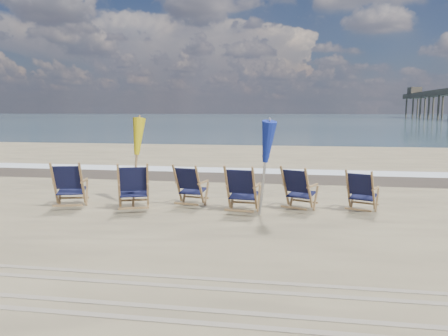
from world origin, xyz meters
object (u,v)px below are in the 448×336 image
object	(u,v)px
beach_chair_0	(82,185)
beach_chair_1	(148,187)
beach_chair_2	(200,186)
umbrella_blue	(264,145)
beach_chair_3	(255,191)
beach_chair_4	(309,190)
umbrella_yellow	(135,140)
beach_chair_5	(373,193)

from	to	relation	value
beach_chair_0	beach_chair_1	bearing A→B (deg)	165.33
beach_chair_2	umbrella_blue	size ratio (longest dim) A/B	0.50
beach_chair_2	umbrella_blue	xyz separation A→B (m)	(1.50, -0.60, 1.01)
beach_chair_0	beach_chair_3	size ratio (longest dim) A/B	1.02
beach_chair_4	umbrella_blue	world-z (taller)	umbrella_blue
beach_chair_3	beach_chair_4	bearing A→B (deg)	-153.61
umbrella_yellow	umbrella_blue	xyz separation A→B (m)	(2.99, -0.58, -0.02)
beach_chair_5	umbrella_yellow	distance (m)	5.38
beach_chair_1	umbrella_blue	size ratio (longest dim) A/B	0.54
beach_chair_1	beach_chair_3	distance (m)	2.36
beach_chair_5	umbrella_blue	world-z (taller)	umbrella_blue
beach_chair_1	umbrella_yellow	world-z (taller)	umbrella_yellow
beach_chair_2	beach_chair_4	xyz separation A→B (m)	(2.43, -0.10, 0.01)
beach_chair_5	umbrella_blue	distance (m)	2.57
umbrella_yellow	umbrella_blue	size ratio (longest dim) A/B	1.01
umbrella_yellow	umbrella_blue	world-z (taller)	umbrella_yellow
umbrella_blue	beach_chair_1	bearing A→B (deg)	177.37
beach_chair_1	beach_chair_2	distance (m)	1.17
beach_chair_2	beach_chair_3	distance (m)	1.39
beach_chair_4	umbrella_blue	distance (m)	1.46
beach_chair_1	umbrella_yellow	bearing A→B (deg)	-66.14
beach_chair_1	umbrella_blue	xyz separation A→B (m)	(2.56, -0.12, 0.96)
beach_chair_1	umbrella_blue	bearing A→B (deg)	157.74
beach_chair_4	umbrella_yellow	xyz separation A→B (m)	(-3.93, 0.07, 1.02)
beach_chair_3	umbrella_blue	xyz separation A→B (m)	(0.20, -0.12, 0.97)
beach_chair_0	beach_chair_1	xyz separation A→B (m)	(1.54, 0.01, 0.00)
beach_chair_0	beach_chair_5	size ratio (longest dim) A/B	1.14
beach_chair_1	beach_chair_5	bearing A→B (deg)	165.83
beach_chair_1	beach_chair_5	xyz separation A→B (m)	(4.84, 0.46, -0.07)
beach_chair_0	beach_chair_4	xyz separation A→B (m)	(5.03, 0.40, -0.04)
beach_chair_0	umbrella_blue	size ratio (longest dim) A/B	0.54
beach_chair_4	beach_chair_5	distance (m)	1.35
beach_chair_5	beach_chair_3	bearing A→B (deg)	33.82
beach_chair_0	beach_chair_3	distance (m)	3.89
beach_chair_0	umbrella_blue	world-z (taller)	umbrella_blue
beach_chair_5	umbrella_yellow	size ratio (longest dim) A/B	0.47
beach_chair_3	beach_chair_5	bearing A→B (deg)	-161.89
beach_chair_0	beach_chair_5	world-z (taller)	beach_chair_0
beach_chair_0	beach_chair_3	xyz separation A→B (m)	(3.89, 0.01, -0.01)
beach_chair_0	beach_chair_4	size ratio (longest dim) A/B	1.07
beach_chair_0	umbrella_yellow	xyz separation A→B (m)	(1.10, 0.47, 0.99)
beach_chair_2	beach_chair_5	size ratio (longest dim) A/B	1.05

